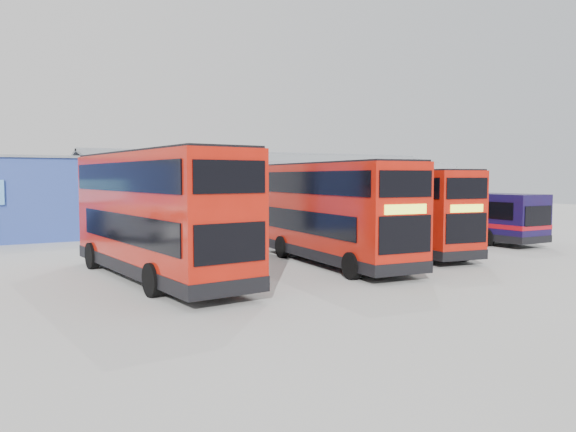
{
  "coord_description": "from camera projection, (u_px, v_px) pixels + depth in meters",
  "views": [
    {
      "loc": [
        -13.51,
        -21.36,
        3.87
      ],
      "look_at": [
        -1.15,
        0.68,
        2.1
      ],
      "focal_mm": 35.0,
      "sensor_mm": 36.0,
      "label": 1
    }
  ],
  "objects": [
    {
      "name": "ground_plane",
      "position": [
        317.0,
        262.0,
        25.44
      ],
      "size": [
        120.0,
        120.0,
        0.0
      ],
      "primitive_type": "plane",
      "color": "#A8A8A3",
      "rests_on": "ground"
    },
    {
      "name": "maintenance_shed",
      "position": [
        270.0,
        192.0,
        46.57
      ],
      "size": [
        30.5,
        12.0,
        5.89
      ],
      "color": "gray",
      "rests_on": "ground"
    },
    {
      "name": "double_decker_left",
      "position": [
        156.0,
        216.0,
        20.96
      ],
      "size": [
        3.83,
        11.56,
        4.8
      ],
      "rotation": [
        0.0,
        0.0,
        3.24
      ],
      "color": "#AD1609",
      "rests_on": "ground"
    },
    {
      "name": "double_decker_centre",
      "position": [
        332.0,
        214.0,
        24.79
      ],
      "size": [
        3.34,
        10.79,
        4.5
      ],
      "rotation": [
        0.0,
        0.0,
        -0.07
      ],
      "color": "#AD1609",
      "rests_on": "ground"
    },
    {
      "name": "double_decker_right",
      "position": [
        401.0,
        212.0,
        28.31
      ],
      "size": [
        3.6,
        10.14,
        4.2
      ],
      "rotation": [
        0.0,
        0.0,
        -0.12
      ],
      "color": "#AD1609",
      "rests_on": "ground"
    },
    {
      "name": "single_decker_blue",
      "position": [
        461.0,
        216.0,
        34.36
      ],
      "size": [
        2.72,
        10.8,
        2.92
      ],
      "rotation": [
        0.0,
        0.0,
        3.15
      ],
      "color": "#0F0B34",
      "rests_on": "ground"
    }
  ]
}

